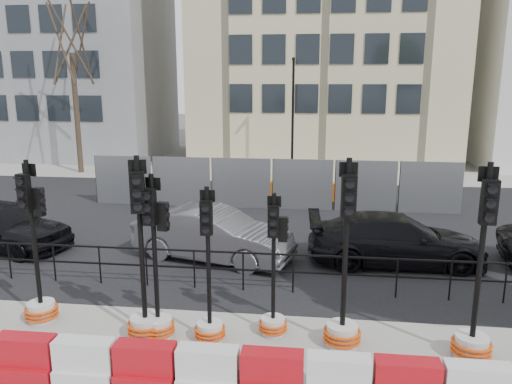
# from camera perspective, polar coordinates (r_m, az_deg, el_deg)

# --- Properties ---
(ground) EXTENTS (120.00, 120.00, 0.00)m
(ground) POSITION_cam_1_polar(r_m,az_deg,el_deg) (11.25, -2.37, -13.74)
(ground) COLOR #51514C
(ground) RESTS_ON ground
(road) EXTENTS (40.00, 14.00, 0.03)m
(road) POSITION_cam_1_polar(r_m,az_deg,el_deg) (17.73, 1.22, -3.55)
(road) COLOR black
(road) RESTS_ON ground
(sidewalk_far) EXTENTS (40.00, 4.00, 0.02)m
(sidewalk_far) POSITION_cam_1_polar(r_m,az_deg,el_deg) (26.46, 3.13, 1.95)
(sidewalk_far) COLOR gray
(sidewalk_far) RESTS_ON ground
(building_grey) EXTENTS (11.00, 9.06, 14.00)m
(building_grey) POSITION_cam_1_polar(r_m,az_deg,el_deg) (35.58, -20.03, 15.35)
(building_grey) COLOR gray
(building_grey) RESTS_ON ground
(building_cream) EXTENTS (15.00, 10.06, 18.00)m
(building_cream) POSITION_cam_1_polar(r_m,az_deg,el_deg) (32.15, 7.86, 19.90)
(building_cream) COLOR #C1B68D
(building_cream) RESTS_ON ground
(kerb_railing) EXTENTS (18.00, 0.04, 1.00)m
(kerb_railing) POSITION_cam_1_polar(r_m,az_deg,el_deg) (12.06, -1.49, -8.27)
(kerb_railing) COLOR black
(kerb_railing) RESTS_ON ground
(heras_fencing) EXTENTS (14.33, 1.72, 2.00)m
(heras_fencing) POSITION_cam_1_polar(r_m,az_deg,el_deg) (20.22, 0.60, 0.57)
(heras_fencing) COLOR gray
(heras_fencing) RESTS_ON ground
(lamp_post_far) EXTENTS (0.12, 0.56, 6.00)m
(lamp_post_far) POSITION_cam_1_polar(r_m,az_deg,el_deg) (24.99, 4.22, 8.73)
(lamp_post_far) COLOR black
(lamp_post_far) RESTS_ON ground
(tree_bare_far) EXTENTS (2.00, 2.00, 9.00)m
(tree_bare_far) POSITION_cam_1_polar(r_m,az_deg,el_deg) (28.43, -20.37, 15.41)
(tree_bare_far) COLOR #473828
(tree_bare_far) RESTS_ON ground
(barrier_row) EXTENTS (15.70, 0.50, 0.80)m
(barrier_row) POSITION_cam_1_polar(r_m,az_deg,el_deg) (8.68, -5.50, -19.80)
(barrier_row) COLOR #B30E16
(barrier_row) RESTS_ON ground
(traffic_signal_b) EXTENTS (0.68, 0.68, 3.47)m
(traffic_signal_b) POSITION_cam_1_polar(r_m,az_deg,el_deg) (11.53, -23.58, -9.69)
(traffic_signal_b) COLOR silver
(traffic_signal_b) RESTS_ON ground
(traffic_signal_c) EXTENTS (0.72, 0.72, 3.66)m
(traffic_signal_c) POSITION_cam_1_polar(r_m,az_deg,el_deg) (10.23, -12.66, -12.22)
(traffic_signal_c) COLOR silver
(traffic_signal_c) RESTS_ON ground
(traffic_signal_d) EXTENTS (0.65, 0.65, 3.32)m
(traffic_signal_d) POSITION_cam_1_polar(r_m,az_deg,el_deg) (10.17, -11.22, -12.07)
(traffic_signal_d) COLOR silver
(traffic_signal_d) RESTS_ON ground
(traffic_signal_e) EXTENTS (0.61, 0.61, 3.10)m
(traffic_signal_e) POSITION_cam_1_polar(r_m,az_deg,el_deg) (9.98, -5.35, -13.33)
(traffic_signal_e) COLOR silver
(traffic_signal_e) RESTS_ON ground
(traffic_signal_f) EXTENTS (0.58, 0.58, 2.92)m
(traffic_signal_f) POSITION_cam_1_polar(r_m,az_deg,el_deg) (10.15, 2.03, -12.47)
(traffic_signal_f) COLOR silver
(traffic_signal_f) RESTS_ON ground
(traffic_signal_g) EXTENTS (0.72, 0.72, 3.67)m
(traffic_signal_g) POSITION_cam_1_polar(r_m,az_deg,el_deg) (9.85, 9.92, -13.11)
(traffic_signal_g) COLOR silver
(traffic_signal_g) RESTS_ON ground
(traffic_signal_h) EXTENTS (0.72, 0.72, 3.67)m
(traffic_signal_h) POSITION_cam_1_polar(r_m,az_deg,el_deg) (10.12, 23.67, -13.32)
(traffic_signal_h) COLOR silver
(traffic_signal_h) RESTS_ON ground
(car_a) EXTENTS (4.05, 5.28, 1.48)m
(car_a) POSITION_cam_1_polar(r_m,az_deg,el_deg) (16.83, -26.94, -3.32)
(car_a) COLOR black
(car_a) RESTS_ON ground
(car_b) EXTENTS (3.82, 5.30, 1.49)m
(car_b) POSITION_cam_1_polar(r_m,az_deg,el_deg) (14.13, -4.93, -4.84)
(car_b) COLOR #4D4D52
(car_b) RESTS_ON ground
(car_c) EXTENTS (2.34, 4.97, 1.40)m
(car_c) POSITION_cam_1_polar(r_m,az_deg,el_deg) (14.31, 15.69, -5.26)
(car_c) COLOR black
(car_c) RESTS_ON ground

